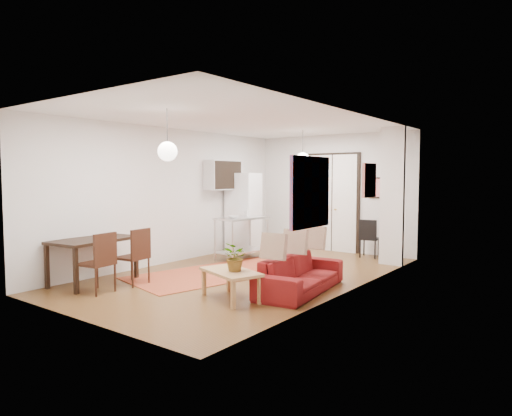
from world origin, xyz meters
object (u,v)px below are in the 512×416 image
Objects in this scene: sofa at (300,274)px; dining_chair_near at (136,251)px; black_side_chair at (371,235)px; fridge at (244,212)px; coffee_table at (231,274)px; dining_chair_far at (101,257)px; kitchen_counter at (242,232)px; dining_table at (93,243)px.

dining_chair_near is (-2.60, -1.22, 0.28)m from sofa.
black_side_chair is (2.24, 4.97, -0.05)m from dining_chair_near.
fridge reaches higher than dining_chair_near.
dining_chair_far is at bearing -156.71° from coffee_table.
dining_chair_near is (-2.01, -0.16, 0.18)m from coffee_table.
kitchen_counter is 1.45× the size of black_side_chair.
dining_chair_near is 1.00× the size of dining_chair_far.
coffee_table is 1.17× the size of dining_chair_far.
black_side_chair is (2.84, 5.42, -0.19)m from dining_table.
dining_table is at bearing 53.82° from black_side_chair.
sofa is 4.18m from fridge.
sofa is 2.88m from dining_chair_near.
dining_chair_far reaches higher than black_side_chair.
sofa is at bearing 27.56° from dining_table.
kitchen_counter is 3.45m from dining_table.
dining_chair_near is at bearing 172.81° from dining_chair_far.
sofa is 2.03× the size of dining_chair_near.
fridge is 1.99× the size of dining_chair_far.
fridge reaches higher than dining_chair_far.
sofa is 1.54× the size of kitchen_counter.
black_side_chair is (2.23, 2.02, -0.10)m from kitchen_counter.
kitchen_counter is 2.94m from dining_chair_near.
coffee_table is at bearing 143.58° from sofa.
coffee_table is 0.75× the size of dining_table.
dining_chair_far is at bearing -90.18° from fridge.
dining_chair_near and dining_chair_far have the same top height.
fridge is at bearing 43.92° from sofa.
coffee_table is at bearing 78.75° from black_side_chair.
sofa is 2.03× the size of dining_chair_far.
dining_chair_near reaches higher than coffee_table.
dining_chair_far is (0.00, -0.70, 0.00)m from dining_chair_near.
dining_chair_near is at bearing 57.23° from black_side_chair.
fridge is at bearing 13.71° from black_side_chair.
dining_table is 1.55× the size of dining_chair_near.
fridge is 4.56m from dining_chair_far.
kitchen_counter is at bearing 79.83° from dining_table.
dining_chair_near reaches higher than dining_table.
dining_chair_far is (0.60, -0.25, -0.14)m from dining_table.
fridge is at bearing -179.37° from dining_chair_far.
dining_chair_far reaches higher than sofa.
kitchen_counter is 3.64m from dining_chair_far.
black_side_chair reaches higher than sofa.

